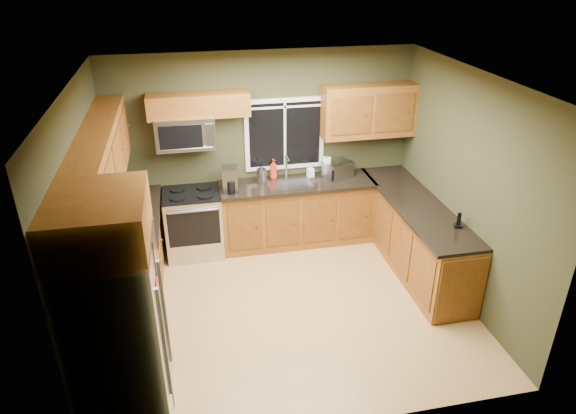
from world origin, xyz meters
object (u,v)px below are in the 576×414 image
object	(u,v)px
paper_towel_roll	(326,167)
soap_bottle_a	(273,169)
refrigerator	(120,338)
toaster_oven	(338,170)
range	(194,223)
coffee_maker	(230,180)
microwave	(185,132)
cordless_phone	(458,223)
soap_bottle_b	(310,171)
kettle	(262,175)

from	to	relation	value
paper_towel_roll	soap_bottle_a	distance (m)	0.75
refrigerator	toaster_oven	xyz separation A→B (m)	(2.76, 2.85, 0.16)
range	coffee_maker	bearing A→B (deg)	-7.48
paper_towel_roll	coffee_maker	bearing A→B (deg)	-171.41
microwave	paper_towel_roll	world-z (taller)	microwave
microwave	toaster_oven	size ratio (longest dim) A/B	1.66
soap_bottle_a	cordless_phone	distance (m)	2.62
range	soap_bottle_a	distance (m)	1.34
refrigerator	microwave	size ratio (longest dim) A/B	2.37
soap_bottle_a	soap_bottle_b	size ratio (longest dim) A/B	1.46
range	coffee_maker	xyz separation A→B (m)	(0.53, -0.07, 0.63)
cordless_phone	microwave	bearing A→B (deg)	149.72
microwave	refrigerator	bearing A→B (deg)	-103.34
refrigerator	kettle	distance (m)	3.34
range	toaster_oven	size ratio (longest dim) A/B	2.04
refrigerator	coffee_maker	xyz separation A→B (m)	(1.22, 2.70, 0.20)
refrigerator	range	xyz separation A→B (m)	(0.69, 2.77, -0.43)
microwave	toaster_oven	world-z (taller)	microwave
refrigerator	soap_bottle_b	world-z (taller)	refrigerator
range	toaster_oven	world-z (taller)	toaster_oven
refrigerator	kettle	xyz separation A→B (m)	(1.67, 2.89, 0.15)
range	cordless_phone	world-z (taller)	cordless_phone
refrigerator	coffee_maker	world-z (taller)	refrigerator
range	microwave	xyz separation A→B (m)	(-0.00, 0.14, 1.26)
kettle	soap_bottle_a	world-z (taller)	soap_bottle_a
coffee_maker	cordless_phone	size ratio (longest dim) A/B	1.79
refrigerator	paper_towel_roll	size ratio (longest dim) A/B	5.72
toaster_oven	coffee_maker	world-z (taller)	coffee_maker
kettle	cordless_phone	bearing A→B (deg)	-40.57
toaster_oven	cordless_phone	world-z (taller)	toaster_oven
range	microwave	size ratio (longest dim) A/B	1.23
range	microwave	world-z (taller)	microwave
toaster_oven	kettle	bearing A→B (deg)	177.98
kettle	soap_bottle_b	xyz separation A→B (m)	(0.71, 0.05, -0.02)
range	kettle	world-z (taller)	kettle
soap_bottle_b	cordless_phone	bearing A→B (deg)	-53.52
paper_towel_roll	soap_bottle_b	size ratio (longest dim) A/B	1.62
microwave	soap_bottle_b	xyz separation A→B (m)	(1.69, 0.03, -0.69)
soap_bottle_a	paper_towel_roll	bearing A→B (deg)	-6.97
toaster_oven	soap_bottle_a	xyz separation A→B (m)	(-0.90, 0.15, 0.02)
range	toaster_oven	bearing A→B (deg)	2.21
refrigerator	cordless_phone	world-z (taller)	refrigerator
toaster_oven	cordless_phone	size ratio (longest dim) A/B	2.45
range	soap_bottle_b	size ratio (longest dim) A/B	4.83
coffee_maker	paper_towel_roll	xyz separation A→B (m)	(1.38, 0.21, -0.01)
refrigerator	cordless_phone	distance (m)	3.88
microwave	cordless_phone	size ratio (longest dim) A/B	4.06
kettle	range	bearing A→B (deg)	-173.14
toaster_oven	paper_towel_roll	size ratio (longest dim) A/B	1.46
refrigerator	toaster_oven	distance (m)	3.97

